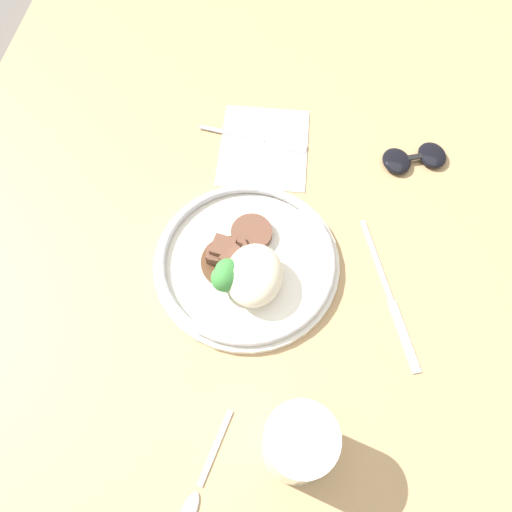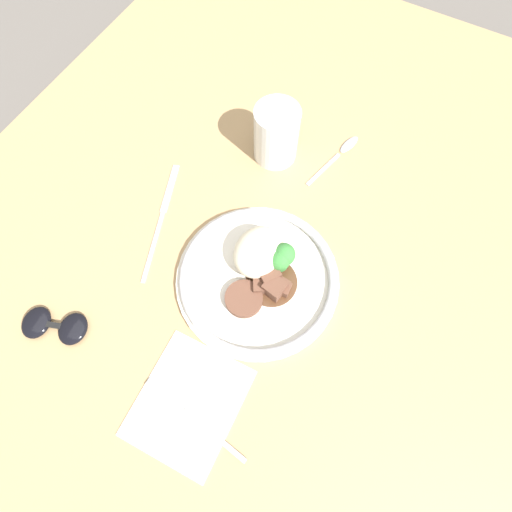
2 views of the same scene
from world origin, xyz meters
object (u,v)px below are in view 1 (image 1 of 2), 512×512
object	(u,v)px
sunglasses	(414,158)
fork	(263,141)
plate	(246,264)
juice_glass	(298,445)
knife	(390,297)
spoon	(195,497)

from	to	relation	value
sunglasses	fork	bearing A→B (deg)	-110.62
fork	sunglasses	bearing A→B (deg)	6.40
plate	juice_glass	size ratio (longest dim) A/B	2.45
knife	spoon	size ratio (longest dim) A/B	1.52
knife	spoon	distance (m)	0.36
juice_glass	fork	bearing A→B (deg)	-167.84
sunglasses	spoon	bearing A→B (deg)	-45.03
plate	spoon	xyz separation A→B (m)	(0.30, -0.02, -0.02)
plate	sunglasses	world-z (taller)	plate
plate	juice_glass	world-z (taller)	juice_glass
fork	sunglasses	size ratio (longest dim) A/B	1.57
fork	knife	distance (m)	0.33
knife	sunglasses	world-z (taller)	sunglasses
fork	juice_glass	bearing A→B (deg)	-70.04
knife	spoon	xyz separation A→B (m)	(0.28, -0.22, 0.00)
juice_glass	sunglasses	size ratio (longest dim) A/B	0.94
fork	spoon	xyz separation A→B (m)	(0.53, -0.01, -0.00)
plate	knife	bearing A→B (deg)	85.44
plate	juice_glass	distance (m)	0.25
spoon	sunglasses	distance (m)	0.58
plate	sunglasses	distance (m)	0.33
plate	spoon	bearing A→B (deg)	-3.05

